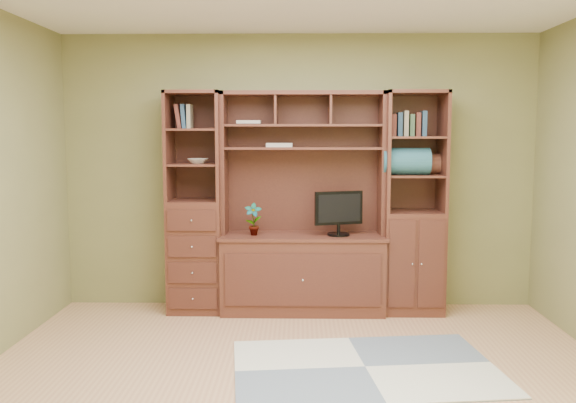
{
  "coord_description": "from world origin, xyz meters",
  "views": [
    {
      "loc": [
        0.01,
        -3.85,
        1.66
      ],
      "look_at": [
        -0.09,
        1.2,
        1.1
      ],
      "focal_mm": 38.0,
      "sensor_mm": 36.0,
      "label": 1
    }
  ],
  "objects_px": {
    "center_hutch": "(303,203)",
    "left_tower": "(196,203)",
    "monitor": "(339,205)",
    "right_tower": "(413,203)"
  },
  "relations": [
    {
      "from": "right_tower",
      "to": "monitor",
      "type": "height_order",
      "value": "right_tower"
    },
    {
      "from": "right_tower",
      "to": "monitor",
      "type": "distance_m",
      "value": 0.7
    },
    {
      "from": "right_tower",
      "to": "monitor",
      "type": "relative_size",
      "value": 3.64
    },
    {
      "from": "left_tower",
      "to": "monitor",
      "type": "bearing_deg",
      "value": -3.23
    },
    {
      "from": "center_hutch",
      "to": "left_tower",
      "type": "bearing_deg",
      "value": 177.71
    },
    {
      "from": "right_tower",
      "to": "monitor",
      "type": "xyz_separation_m",
      "value": [
        -0.69,
        -0.07,
        -0.01
      ]
    },
    {
      "from": "center_hutch",
      "to": "monitor",
      "type": "bearing_deg",
      "value": -6.05
    },
    {
      "from": "left_tower",
      "to": "right_tower",
      "type": "relative_size",
      "value": 1.0
    },
    {
      "from": "left_tower",
      "to": "monitor",
      "type": "distance_m",
      "value": 1.33
    },
    {
      "from": "center_hutch",
      "to": "right_tower",
      "type": "distance_m",
      "value": 1.03
    }
  ]
}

